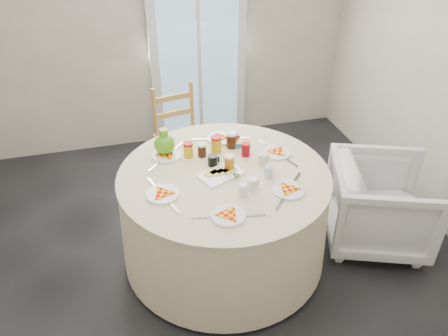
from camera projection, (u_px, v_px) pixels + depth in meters
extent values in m
plane|color=black|center=(206.00, 262.00, 3.35)|extent=(4.00, 4.00, 0.00)
cube|color=#BCB5A3|center=(156.00, 22.00, 4.24)|extent=(4.00, 0.02, 2.60)
cube|color=silver|center=(198.00, 45.00, 4.43)|extent=(1.00, 0.08, 2.10)
cylinder|color=beige|center=(224.00, 216.00, 3.23)|extent=(1.52, 1.52, 0.77)
imported|color=silver|center=(381.00, 200.00, 3.36)|extent=(0.91, 0.94, 0.76)
cube|color=#148BAE|center=(235.00, 143.00, 3.30)|extent=(0.13, 0.10, 0.04)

